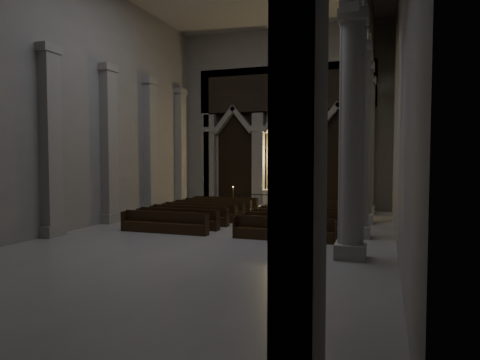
{
  "coord_description": "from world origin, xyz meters",
  "views": [
    {
      "loc": [
        6.56,
        -16.93,
        3.34
      ],
      "look_at": [
        -0.23,
        3.0,
        2.23
      ],
      "focal_mm": 32.0,
      "sensor_mm": 36.0,
      "label": 1
    }
  ],
  "objects_px": {
    "altar_rail": "(277,200)",
    "candle_stand_left": "(233,202)",
    "pews": "(248,218)",
    "altar": "(277,197)",
    "worshipper": "(300,207)",
    "candle_stand_right": "(323,205)"
  },
  "relations": [
    {
      "from": "pews",
      "to": "altar",
      "type": "bearing_deg",
      "value": 92.7
    },
    {
      "from": "pews",
      "to": "candle_stand_right",
      "type": "bearing_deg",
      "value": 63.89
    },
    {
      "from": "altar_rail",
      "to": "candle_stand_left",
      "type": "height_order",
      "value": "candle_stand_left"
    },
    {
      "from": "altar_rail",
      "to": "pews",
      "type": "height_order",
      "value": "altar_rail"
    },
    {
      "from": "altar",
      "to": "altar_rail",
      "type": "distance_m",
      "value": 1.56
    },
    {
      "from": "altar",
      "to": "candle_stand_right",
      "type": "relative_size",
      "value": 1.31
    },
    {
      "from": "altar",
      "to": "candle_stand_right",
      "type": "height_order",
      "value": "candle_stand_right"
    },
    {
      "from": "candle_stand_left",
      "to": "worshipper",
      "type": "height_order",
      "value": "candle_stand_left"
    },
    {
      "from": "pews",
      "to": "worshipper",
      "type": "relative_size",
      "value": 7.93
    },
    {
      "from": "altar",
      "to": "worshipper",
      "type": "bearing_deg",
      "value": -62.09
    },
    {
      "from": "altar_rail",
      "to": "worshipper",
      "type": "height_order",
      "value": "worshipper"
    },
    {
      "from": "altar_rail",
      "to": "candle_stand_left",
      "type": "relative_size",
      "value": 3.52
    },
    {
      "from": "altar_rail",
      "to": "candle_stand_left",
      "type": "distance_m",
      "value": 3.04
    },
    {
      "from": "altar_rail",
      "to": "candle_stand_left",
      "type": "xyz_separation_m",
      "value": [
        -3.03,
        0.15,
        -0.27
      ]
    },
    {
      "from": "altar_rail",
      "to": "worshipper",
      "type": "bearing_deg",
      "value": -56.0
    },
    {
      "from": "candle_stand_right",
      "to": "pews",
      "type": "distance_m",
      "value": 6.71
    },
    {
      "from": "altar_rail",
      "to": "pews",
      "type": "distance_m",
      "value": 6.06
    },
    {
      "from": "candle_stand_right",
      "to": "pews",
      "type": "xyz_separation_m",
      "value": [
        -2.95,
        -6.03,
        -0.11
      ]
    },
    {
      "from": "altar",
      "to": "pews",
      "type": "distance_m",
      "value": 7.59
    },
    {
      "from": "pews",
      "to": "candle_stand_left",
      "type": "bearing_deg",
      "value": 116.01
    },
    {
      "from": "candle_stand_left",
      "to": "worshipper",
      "type": "bearing_deg",
      "value": -32.46
    },
    {
      "from": "altar_rail",
      "to": "candle_stand_right",
      "type": "height_order",
      "value": "candle_stand_right"
    }
  ]
}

